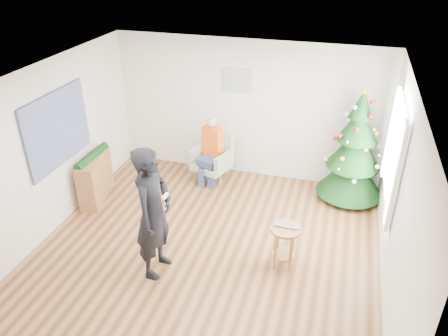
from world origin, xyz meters
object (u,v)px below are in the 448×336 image
(standing_man, at_px, (153,213))
(christmas_tree, at_px, (355,150))
(stool, at_px, (284,246))
(console, at_px, (95,178))
(armchair, at_px, (213,163))

(standing_man, bearing_deg, christmas_tree, -40.46)
(stool, distance_m, console, 3.59)
(christmas_tree, bearing_deg, console, -163.64)
(stool, height_order, standing_man, standing_man)
(stool, relative_size, armchair, 0.68)
(christmas_tree, distance_m, armchair, 2.59)
(stool, height_order, armchair, armchair)
(armchair, bearing_deg, christmas_tree, 20.34)
(stool, distance_m, armchair, 2.68)
(stool, height_order, console, console)
(armchair, relative_size, standing_man, 0.50)
(christmas_tree, relative_size, console, 2.07)
(console, bearing_deg, stool, -26.36)
(christmas_tree, height_order, console, christmas_tree)
(console, bearing_deg, christmas_tree, 3.82)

